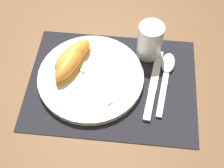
{
  "coord_description": "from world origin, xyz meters",
  "views": [
    {
      "loc": [
        0.04,
        -0.43,
        0.64
      ],
      "look_at": [
        0.0,
        -0.02,
        0.02
      ],
      "focal_mm": 50.0,
      "sensor_mm": 36.0,
      "label": 1
    }
  ],
  "objects_px": {
    "knife": "(153,85)",
    "fork": "(88,73)",
    "spoon": "(167,71)",
    "citrus_wedge_0": "(73,56)",
    "juice_glass": "(150,42)",
    "plate": "(91,77)",
    "citrus_wedge_1": "(70,63)"
  },
  "relations": [
    {
      "from": "citrus_wedge_0",
      "to": "plate",
      "type": "bearing_deg",
      "value": -39.1
    },
    {
      "from": "plate",
      "to": "fork",
      "type": "distance_m",
      "value": 0.01
    },
    {
      "from": "juice_glass",
      "to": "spoon",
      "type": "bearing_deg",
      "value": -50.17
    },
    {
      "from": "plate",
      "to": "citrus_wedge_1",
      "type": "relative_size",
      "value": 1.93
    },
    {
      "from": "plate",
      "to": "citrus_wedge_0",
      "type": "xyz_separation_m",
      "value": [
        -0.05,
        0.04,
        0.03
      ]
    },
    {
      "from": "juice_glass",
      "to": "fork",
      "type": "relative_size",
      "value": 0.63
    },
    {
      "from": "juice_glass",
      "to": "plate",
      "type": "bearing_deg",
      "value": -144.66
    },
    {
      "from": "fork",
      "to": "spoon",
      "type": "bearing_deg",
      "value": 10.44
    },
    {
      "from": "citrus_wedge_0",
      "to": "citrus_wedge_1",
      "type": "relative_size",
      "value": 0.95
    },
    {
      "from": "juice_glass",
      "to": "knife",
      "type": "bearing_deg",
      "value": -81.3
    },
    {
      "from": "citrus_wedge_0",
      "to": "spoon",
      "type": "bearing_deg",
      "value": -0.01
    },
    {
      "from": "juice_glass",
      "to": "spoon",
      "type": "xyz_separation_m",
      "value": [
        0.05,
        -0.06,
        -0.04
      ]
    },
    {
      "from": "juice_glass",
      "to": "fork",
      "type": "xyz_separation_m",
      "value": [
        -0.14,
        -0.09,
        -0.02
      ]
    },
    {
      "from": "spoon",
      "to": "citrus_wedge_0",
      "type": "distance_m",
      "value": 0.24
    },
    {
      "from": "juice_glass",
      "to": "citrus_wedge_1",
      "type": "xyz_separation_m",
      "value": [
        -0.19,
        -0.08,
        -0.01
      ]
    },
    {
      "from": "spoon",
      "to": "knife",
      "type": "bearing_deg",
      "value": -124.98
    },
    {
      "from": "knife",
      "to": "fork",
      "type": "relative_size",
      "value": 1.37
    },
    {
      "from": "citrus_wedge_0",
      "to": "fork",
      "type": "bearing_deg",
      "value": -39.47
    },
    {
      "from": "spoon",
      "to": "fork",
      "type": "relative_size",
      "value": 1.27
    },
    {
      "from": "knife",
      "to": "fork",
      "type": "height_order",
      "value": "fork"
    },
    {
      "from": "knife",
      "to": "juice_glass",
      "type": "bearing_deg",
      "value": 98.7
    },
    {
      "from": "knife",
      "to": "spoon",
      "type": "height_order",
      "value": "spoon"
    },
    {
      "from": "spoon",
      "to": "plate",
      "type": "bearing_deg",
      "value": -167.82
    },
    {
      "from": "fork",
      "to": "citrus_wedge_0",
      "type": "height_order",
      "value": "citrus_wedge_0"
    },
    {
      "from": "juice_glass",
      "to": "citrus_wedge_0",
      "type": "xyz_separation_m",
      "value": [
        -0.19,
        -0.06,
        -0.01
      ]
    },
    {
      "from": "plate",
      "to": "citrus_wedge_0",
      "type": "bearing_deg",
      "value": 140.9
    },
    {
      "from": "fork",
      "to": "citrus_wedge_0",
      "type": "bearing_deg",
      "value": 140.53
    },
    {
      "from": "knife",
      "to": "citrus_wedge_1",
      "type": "distance_m",
      "value": 0.21
    },
    {
      "from": "spoon",
      "to": "citrus_wedge_0",
      "type": "xyz_separation_m",
      "value": [
        -0.24,
        0.0,
        0.03
      ]
    },
    {
      "from": "juice_glass",
      "to": "knife",
      "type": "relative_size",
      "value": 0.46
    },
    {
      "from": "juice_glass",
      "to": "knife",
      "type": "height_order",
      "value": "juice_glass"
    },
    {
      "from": "citrus_wedge_1",
      "to": "knife",
      "type": "bearing_deg",
      "value": -6.63
    }
  ]
}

